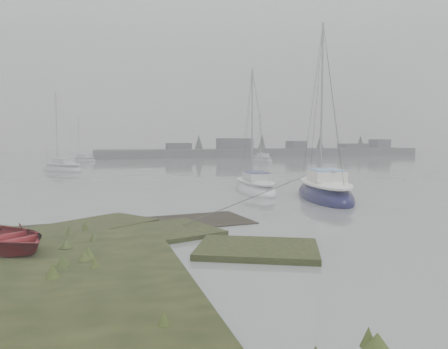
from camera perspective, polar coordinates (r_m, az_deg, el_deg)
ground at (r=42.60m, az=-11.26°, el=0.20°), size 160.00×160.00×0.00m
far_shoreline at (r=80.40m, az=5.82°, el=2.99°), size 60.00×8.00×4.15m
sailboat_main at (r=24.86m, az=13.00°, el=-2.31°), size 4.34×7.89×10.59m
sailboat_white at (r=26.98m, az=4.11°, el=-1.80°), size 2.29×5.97×8.26m
sailboat_far_a at (r=47.25m, az=-20.37°, el=0.76°), size 5.20×6.20×8.69m
sailboat_far_b at (r=63.41m, az=5.01°, el=1.96°), size 2.07×5.42×7.51m
sailboat_far_c at (r=65.95m, az=-18.00°, el=1.83°), size 4.56×4.45×6.77m
dinghy at (r=13.77m, az=-26.72°, el=-7.35°), size 3.98×4.19×0.71m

